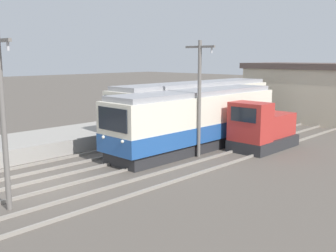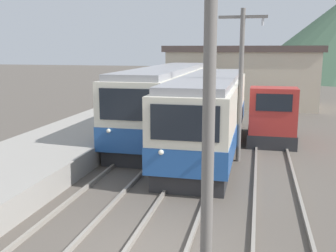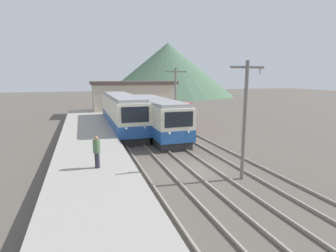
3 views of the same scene
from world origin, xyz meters
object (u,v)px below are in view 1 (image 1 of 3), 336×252
Objects in this scene: catenary_mast_near at (3,115)px; commuter_train_center at (197,121)px; shunting_locomotive at (262,130)px; catenary_mast_mid at (199,94)px; commuter_train_left at (196,111)px.

commuter_train_center is at bearing 96.84° from catenary_mast_near.
catenary_mast_near is at bearing -95.61° from shunting_locomotive.
catenary_mast_mid is at bearing -47.04° from commuter_train_center.
catenary_mast_near reaches higher than shunting_locomotive.
catenary_mast_near reaches higher than commuter_train_center.
commuter_train_center is at bearing -49.02° from commuter_train_left.
commuter_train_left is 2.25× the size of catenary_mast_mid.
catenary_mast_near is 10.95m from catenary_mast_mid.
catenary_mast_mid reaches higher than commuter_train_left.
commuter_train_center is 2.02× the size of catenary_mast_near.
catenary_mast_mid is (-1.49, -4.24, 2.36)m from shunting_locomotive.
shunting_locomotive is at bearing -5.89° from commuter_train_left.
catenary_mast_near is (-1.49, -15.20, 2.36)m from shunting_locomotive.
commuter_train_center is 2.02× the size of catenary_mast_mid.
shunting_locomotive is 0.73× the size of catenary_mast_near.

